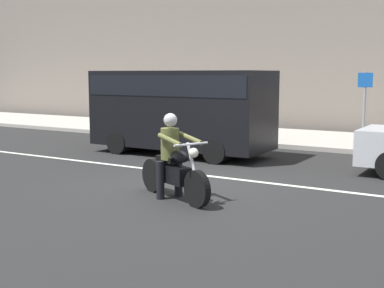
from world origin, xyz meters
name	(u,v)px	position (x,y,z in m)	size (l,w,h in m)	color
ground_plane	(189,183)	(0.00, 0.00, 0.00)	(80.00, 80.00, 0.00)	black
sidewalk_slab	(311,139)	(0.00, 8.00, 0.07)	(40.00, 4.40, 0.14)	#A8A399
lane_marking_stripe	(187,173)	(-0.60, 0.90, 0.00)	(18.00, 0.14, 0.01)	silver
motorcycle_with_rider_olive	(173,164)	(0.46, -1.29, 0.65)	(1.99, 1.03, 1.58)	black
parked_van_black	(181,106)	(-2.26, 3.23, 1.38)	(5.16, 1.96, 2.38)	black
street_sign_post	(365,100)	(1.93, 7.12, 1.50)	(0.44, 0.08, 2.21)	gray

